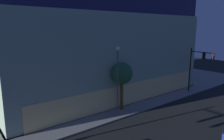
{
  "coord_description": "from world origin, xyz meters",
  "views": [
    {
      "loc": [
        -6.75,
        -10.43,
        9.83
      ],
      "look_at": [
        5.17,
        4.92,
        5.96
      ],
      "focal_mm": 33.71,
      "sensor_mm": 36.0,
      "label": 1
    }
  ],
  "objects_px": {
    "traffic_light_far_corner": "(199,63)",
    "sidewalk_tree": "(122,74)",
    "modern_building": "(83,44)",
    "street_lamp_sidewalk": "(118,73)"
  },
  "relations": [
    {
      "from": "traffic_light_far_corner",
      "to": "street_lamp_sidewalk",
      "type": "distance_m",
      "value": 14.68
    },
    {
      "from": "traffic_light_far_corner",
      "to": "modern_building",
      "type": "bearing_deg",
      "value": 127.41
    },
    {
      "from": "traffic_light_far_corner",
      "to": "sidewalk_tree",
      "type": "relative_size",
      "value": 1.18
    },
    {
      "from": "modern_building",
      "to": "traffic_light_far_corner",
      "type": "relative_size",
      "value": 4.36
    },
    {
      "from": "traffic_light_far_corner",
      "to": "sidewalk_tree",
      "type": "bearing_deg",
      "value": 170.79
    },
    {
      "from": "traffic_light_far_corner",
      "to": "sidewalk_tree",
      "type": "distance_m",
      "value": 13.25
    },
    {
      "from": "modern_building",
      "to": "sidewalk_tree",
      "type": "distance_m",
      "value": 12.8
    },
    {
      "from": "traffic_light_far_corner",
      "to": "sidewalk_tree",
      "type": "xyz_separation_m",
      "value": [
        -13.08,
        2.12,
        -0.31
      ]
    },
    {
      "from": "modern_building",
      "to": "traffic_light_far_corner",
      "type": "xyz_separation_m",
      "value": [
        11.07,
        -14.47,
        -2.38
      ]
    },
    {
      "from": "traffic_light_far_corner",
      "to": "sidewalk_tree",
      "type": "height_order",
      "value": "traffic_light_far_corner"
    }
  ]
}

